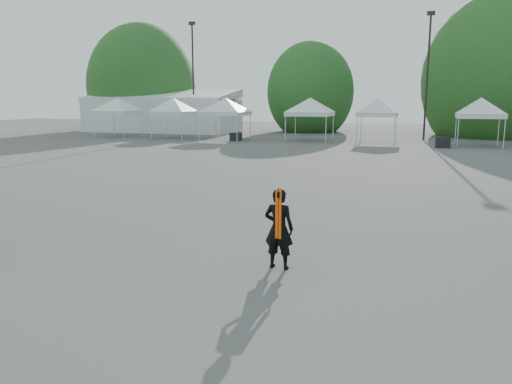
% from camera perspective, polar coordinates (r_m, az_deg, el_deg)
% --- Properties ---
extents(ground, '(120.00, 120.00, 0.00)m').
position_cam_1_polar(ground, '(10.83, 1.72, -6.60)').
color(ground, '#474442').
rests_on(ground, ground).
extents(marquee, '(15.00, 6.25, 4.23)m').
position_cam_1_polar(marquee, '(51.41, -10.69, 8.99)').
color(marquee, silver).
rests_on(marquee, ground).
extents(light_pole_west, '(0.60, 0.25, 10.30)m').
position_cam_1_polar(light_pole_west, '(48.74, -7.21, 13.48)').
color(light_pole_west, black).
rests_on(light_pole_west, ground).
extents(light_pole_east, '(0.60, 0.25, 9.80)m').
position_cam_1_polar(light_pole_east, '(41.98, 19.03, 13.15)').
color(light_pole_east, black).
rests_on(light_pole_east, ground).
extents(tree_far_w, '(4.80, 4.80, 7.30)m').
position_cam_1_polar(tree_far_w, '(56.01, -12.92, 11.65)').
color(tree_far_w, '#382314').
rests_on(tree_far_w, ground).
extents(tree_mid_w, '(4.16, 4.16, 6.33)m').
position_cam_1_polar(tree_mid_w, '(51.11, 6.23, 11.30)').
color(tree_mid_w, '#382314').
rests_on(tree_mid_w, ground).
extents(tree_mid_e, '(5.12, 5.12, 7.79)m').
position_cam_1_polar(tree_mid_e, '(49.31, 26.07, 11.40)').
color(tree_mid_e, '#382314').
rests_on(tree_mid_e, ground).
extents(tent_a, '(4.45, 4.45, 3.88)m').
position_cam_1_polar(tent_a, '(45.37, -15.59, 9.98)').
color(tent_a, silver).
rests_on(tent_a, ground).
extents(tent_b, '(4.19, 4.19, 3.88)m').
position_cam_1_polar(tent_b, '(42.43, -9.42, 10.21)').
color(tent_b, silver).
rests_on(tent_b, ground).
extents(tent_c, '(4.71, 4.71, 3.88)m').
position_cam_1_polar(tent_c, '(40.32, -3.53, 10.32)').
color(tent_c, silver).
rests_on(tent_c, ground).
extents(tent_d, '(4.71, 4.71, 3.88)m').
position_cam_1_polar(tent_d, '(39.53, 6.23, 10.28)').
color(tent_d, silver).
rests_on(tent_d, ground).
extents(tent_e, '(4.06, 4.06, 3.88)m').
position_cam_1_polar(tent_e, '(38.91, 13.78, 10.04)').
color(tent_e, silver).
rests_on(tent_e, ground).
extents(tent_f, '(4.27, 4.27, 3.88)m').
position_cam_1_polar(tent_f, '(37.74, 24.34, 9.41)').
color(tent_f, silver).
rests_on(tent_f, ground).
extents(man, '(0.58, 0.39, 1.56)m').
position_cam_1_polar(man, '(9.49, 2.63, -4.18)').
color(man, black).
rests_on(man, ground).
extents(crate_west, '(0.87, 0.70, 0.66)m').
position_cam_1_polar(crate_west, '(39.33, -2.32, 6.35)').
color(crate_west, black).
rests_on(crate_west, ground).
extents(crate_mid, '(0.96, 0.77, 0.72)m').
position_cam_1_polar(crate_mid, '(35.81, 20.57, 5.33)').
color(crate_mid, black).
rests_on(crate_mid, ground).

